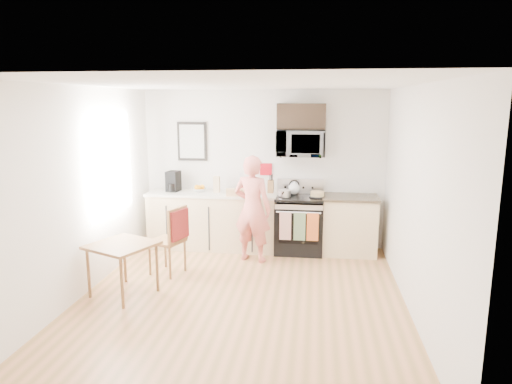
# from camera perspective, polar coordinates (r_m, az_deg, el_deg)

# --- Properties ---
(floor) EXTENTS (4.60, 4.60, 0.00)m
(floor) POSITION_cam_1_polar(r_m,az_deg,el_deg) (5.79, -1.90, -13.34)
(floor) COLOR olive
(floor) RESTS_ON ground
(back_wall) EXTENTS (4.00, 0.04, 2.60)m
(back_wall) POSITION_cam_1_polar(r_m,az_deg,el_deg) (7.62, 0.88, 2.88)
(back_wall) COLOR white
(back_wall) RESTS_ON floor
(front_wall) EXTENTS (4.00, 0.04, 2.60)m
(front_wall) POSITION_cam_1_polar(r_m,az_deg,el_deg) (3.22, -8.87, -9.02)
(front_wall) COLOR white
(front_wall) RESTS_ON floor
(left_wall) EXTENTS (0.04, 4.60, 2.60)m
(left_wall) POSITION_cam_1_polar(r_m,az_deg,el_deg) (6.04, -21.05, -0.09)
(left_wall) COLOR white
(left_wall) RESTS_ON floor
(right_wall) EXTENTS (0.04, 4.60, 2.60)m
(right_wall) POSITION_cam_1_polar(r_m,az_deg,el_deg) (5.43, 19.33, -1.19)
(right_wall) COLOR white
(right_wall) RESTS_ON floor
(ceiling) EXTENTS (4.00, 4.60, 0.04)m
(ceiling) POSITION_cam_1_polar(r_m,az_deg,el_deg) (5.27, -2.09, 13.32)
(ceiling) COLOR white
(ceiling) RESTS_ON back_wall
(window) EXTENTS (0.06, 1.40, 1.50)m
(window) POSITION_cam_1_polar(r_m,az_deg,el_deg) (6.69, -17.68, 3.34)
(window) COLOR white
(window) RESTS_ON left_wall
(cabinet_left) EXTENTS (2.10, 0.60, 0.90)m
(cabinet_left) POSITION_cam_1_polar(r_m,az_deg,el_deg) (7.64, -5.38, -3.66)
(cabinet_left) COLOR #D6B489
(cabinet_left) RESTS_ON floor
(countertop_left) EXTENTS (2.14, 0.64, 0.04)m
(countertop_left) POSITION_cam_1_polar(r_m,az_deg,el_deg) (7.53, -5.45, -0.20)
(countertop_left) COLOR beige
(countertop_left) RESTS_ON cabinet_left
(cabinet_right) EXTENTS (0.84, 0.60, 0.90)m
(cabinet_right) POSITION_cam_1_polar(r_m,az_deg,el_deg) (7.47, 11.57, -4.18)
(cabinet_right) COLOR #D6B489
(cabinet_right) RESTS_ON floor
(countertop_right) EXTENTS (0.88, 0.64, 0.04)m
(countertop_right) POSITION_cam_1_polar(r_m,az_deg,el_deg) (7.36, 11.71, -0.66)
(countertop_right) COLOR black
(countertop_right) RESTS_ON cabinet_right
(range) EXTENTS (0.76, 0.70, 1.16)m
(range) POSITION_cam_1_polar(r_m,az_deg,el_deg) (7.44, 5.41, -4.18)
(range) COLOR black
(range) RESTS_ON floor
(microwave) EXTENTS (0.76, 0.51, 0.42)m
(microwave) POSITION_cam_1_polar(r_m,az_deg,el_deg) (7.30, 5.63, 6.10)
(microwave) COLOR #BAB9BF
(microwave) RESTS_ON back_wall
(upper_cabinet) EXTENTS (0.76, 0.35, 0.40)m
(upper_cabinet) POSITION_cam_1_polar(r_m,az_deg,el_deg) (7.32, 5.71, 9.40)
(upper_cabinet) COLOR black
(upper_cabinet) RESTS_ON back_wall
(wall_art) EXTENTS (0.50, 0.04, 0.65)m
(wall_art) POSITION_cam_1_polar(r_m,az_deg,el_deg) (7.78, -7.99, 6.28)
(wall_art) COLOR black
(wall_art) RESTS_ON back_wall
(wall_trivet) EXTENTS (0.20, 0.02, 0.20)m
(wall_trivet) POSITION_cam_1_polar(r_m,az_deg,el_deg) (7.60, 1.24, 2.86)
(wall_trivet) COLOR #B50F1D
(wall_trivet) RESTS_ON back_wall
(person) EXTENTS (0.68, 0.54, 1.63)m
(person) POSITION_cam_1_polar(r_m,az_deg,el_deg) (6.89, -0.44, -2.12)
(person) COLOR #B63D32
(person) RESTS_ON floor
(dining_table) EXTENTS (0.82, 0.82, 0.67)m
(dining_table) POSITION_cam_1_polar(r_m,az_deg,el_deg) (5.97, -16.38, -6.93)
(dining_table) COLOR brown
(dining_table) RESTS_ON floor
(chair) EXTENTS (0.56, 0.53, 0.98)m
(chair) POSITION_cam_1_polar(r_m,az_deg,el_deg) (6.46, -10.15, -4.89)
(chair) COLOR brown
(chair) RESTS_ON floor
(knife_block) EXTENTS (0.10, 0.13, 0.20)m
(knife_block) POSITION_cam_1_polar(r_m,az_deg,el_deg) (7.47, 1.85, 0.70)
(knife_block) COLOR brown
(knife_block) RESTS_ON countertop_left
(utensil_crock) EXTENTS (0.11, 0.11, 0.32)m
(utensil_crock) POSITION_cam_1_polar(r_m,az_deg,el_deg) (7.51, -1.92, 0.95)
(utensil_crock) COLOR #B50F1D
(utensil_crock) RESTS_ON countertop_left
(fruit_bowl) EXTENTS (0.30, 0.30, 0.11)m
(fruit_bowl) POSITION_cam_1_polar(r_m,az_deg,el_deg) (7.61, -7.10, 0.38)
(fruit_bowl) COLOR white
(fruit_bowl) RESTS_ON countertop_left
(milk_carton) EXTENTS (0.10, 0.10, 0.26)m
(milk_carton) POSITION_cam_1_polar(r_m,az_deg,el_deg) (7.53, -4.94, 0.96)
(milk_carton) COLOR tan
(milk_carton) RESTS_ON countertop_left
(coffee_maker) EXTENTS (0.22, 0.30, 0.34)m
(coffee_maker) POSITION_cam_1_polar(r_m,az_deg,el_deg) (7.70, -10.31, 1.25)
(coffee_maker) COLOR black
(coffee_maker) RESTS_ON countertop_left
(bread_bag) EXTENTS (0.33, 0.20, 0.11)m
(bread_bag) POSITION_cam_1_polar(r_m,az_deg,el_deg) (7.24, -2.58, -0.03)
(bread_bag) COLOR tan
(bread_bag) RESTS_ON countertop_left
(cake) EXTENTS (0.26, 0.26, 0.09)m
(cake) POSITION_cam_1_polar(r_m,az_deg,el_deg) (7.27, 7.68, -0.30)
(cake) COLOR black
(cake) RESTS_ON range
(kettle) EXTENTS (0.19, 0.19, 0.24)m
(kettle) POSITION_cam_1_polar(r_m,az_deg,el_deg) (7.42, 4.80, 0.48)
(kettle) COLOR white
(kettle) RESTS_ON range
(pot) EXTENTS (0.21, 0.36, 0.10)m
(pot) POSITION_cam_1_polar(r_m,az_deg,el_deg) (7.24, 3.55, -0.17)
(pot) COLOR #BAB9BF
(pot) RESTS_ON range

